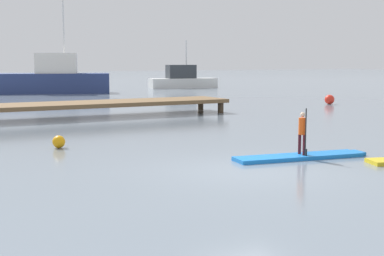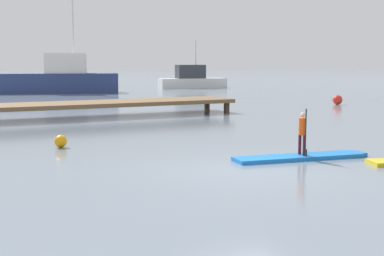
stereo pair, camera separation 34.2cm
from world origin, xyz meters
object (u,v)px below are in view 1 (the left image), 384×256
object	(u,v)px
motor_boat_small_navy	(182,79)
mooring_buoy_mid	(59,142)
paddleboard_near	(301,156)
mooring_buoy_far	(330,100)
paddler_child_solo	(302,131)
fishing_boat_green_midground	(50,79)

from	to	relation	value
motor_boat_small_navy	mooring_buoy_mid	bearing A→B (deg)	-123.32
paddleboard_near	mooring_buoy_mid	world-z (taller)	mooring_buoy_mid
paddleboard_near	mooring_buoy_far	world-z (taller)	mooring_buoy_far
motor_boat_small_navy	mooring_buoy_mid	xyz separation A→B (m)	(-19.34, -29.42, -0.62)
mooring_buoy_mid	motor_boat_small_navy	bearing A→B (deg)	56.68
paddleboard_near	mooring_buoy_mid	size ratio (longest dim) A/B	10.07
mooring_buoy_mid	paddler_child_solo	bearing A→B (deg)	-42.74
fishing_boat_green_midground	paddleboard_near	bearing A→B (deg)	-92.67
paddler_child_solo	fishing_boat_green_midground	distance (m)	31.83
paddleboard_near	mooring_buoy_far	xyz separation A→B (m)	(12.96, 13.06, 0.23)
mooring_buoy_far	paddler_child_solo	bearing A→B (deg)	-134.72
mooring_buoy_far	paddleboard_near	bearing A→B (deg)	-134.77
fishing_boat_green_midground	paddler_child_solo	bearing A→B (deg)	-92.65
paddler_child_solo	mooring_buoy_far	size ratio (longest dim) A/B	2.16
mooring_buoy_mid	mooring_buoy_far	bearing A→B (deg)	25.02
paddleboard_near	paddler_child_solo	distance (m)	0.67
paddleboard_near	mooring_buoy_far	distance (m)	18.40
motor_boat_small_navy	mooring_buoy_far	distance (m)	21.07
motor_boat_small_navy	mooring_buoy_far	world-z (taller)	motor_boat_small_navy
paddler_child_solo	motor_boat_small_navy	bearing A→B (deg)	67.27
paddler_child_solo	motor_boat_small_navy	size ratio (longest dim) A/B	0.19
motor_boat_small_navy	paddleboard_near	bearing A→B (deg)	-112.75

